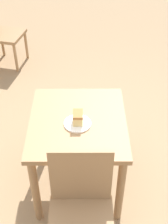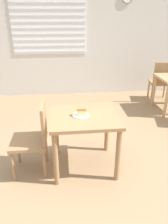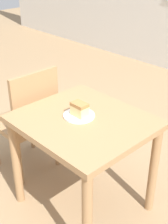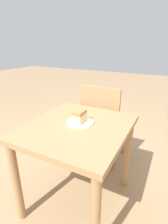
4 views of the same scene
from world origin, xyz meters
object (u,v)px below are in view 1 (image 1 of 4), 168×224
(plate, at_px, (78,124))
(cake_slice, at_px, (78,118))
(dining_table_near, at_px, (78,133))
(chair_near_window, at_px, (81,209))
(chair_far_corner, at_px, (0,30))

(plate, bearing_deg, cake_slice, -21.33)
(dining_table_near, height_order, plate, plate)
(dining_table_near, bearing_deg, cake_slice, -175.93)
(dining_table_near, distance_m, cake_slice, 0.19)
(cake_slice, bearing_deg, chair_near_window, -177.71)
(plate, distance_m, cake_slice, 0.05)
(chair_near_window, height_order, cake_slice, chair_near_window)
(chair_near_window, bearing_deg, dining_table_near, 92.39)
(cake_slice, bearing_deg, dining_table_near, 4.07)
(dining_table_near, bearing_deg, plate, 178.63)
(chair_near_window, relative_size, chair_far_corner, 1.00)
(dining_table_near, xyz_separation_m, plate, (-0.04, 0.00, 0.13))
(dining_table_near, height_order, chair_near_window, chair_near_window)
(chair_near_window, xyz_separation_m, plate, (0.56, 0.03, 0.24))
(chair_near_window, distance_m, plate, 0.61)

